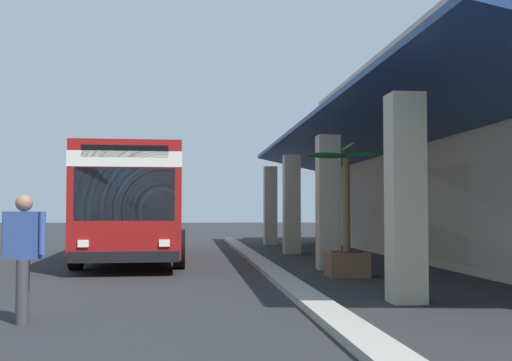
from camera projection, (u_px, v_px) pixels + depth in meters
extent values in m
plane|color=#262628|center=(393.00, 258.00, 20.81)|extent=(120.00, 120.00, 0.00)
cube|color=#9E998E|center=(255.00, 259.00, 19.53)|extent=(29.03, 0.50, 0.12)
cube|color=#B2A88E|center=(270.00, 206.00, 28.77)|extent=(0.55, 0.55, 3.39)
cube|color=#B2A88E|center=(292.00, 204.00, 22.76)|extent=(0.55, 0.55, 3.39)
cube|color=#B2A88E|center=(328.00, 202.00, 16.75)|extent=(0.55, 0.55, 3.39)
cube|color=#B2A88E|center=(405.00, 198.00, 10.74)|extent=(0.55, 0.55, 3.39)
cube|color=navy|center=(350.00, 136.00, 19.98)|extent=(24.19, 3.16, 0.82)
cube|color=#19232D|center=(404.00, 213.00, 20.04)|extent=(20.32, 0.08, 2.40)
cube|color=maroon|center=(135.00, 203.00, 20.33)|extent=(11.10, 3.01, 2.75)
cube|color=silver|center=(135.00, 173.00, 20.37)|extent=(11.12, 3.03, 0.36)
cube|color=#19232D|center=(135.00, 195.00, 20.64)|extent=(9.34, 2.96, 0.90)
cube|color=#19232D|center=(125.00, 194.00, 14.93)|extent=(0.15, 2.24, 1.20)
cube|color=black|center=(125.00, 151.00, 14.96)|extent=(0.14, 1.94, 0.28)
cube|color=black|center=(124.00, 257.00, 14.73)|extent=(0.30, 2.45, 0.24)
cube|color=silver|center=(164.00, 243.00, 14.95)|extent=(0.07, 0.24, 0.16)
cube|color=silver|center=(83.00, 244.00, 14.70)|extent=(0.07, 0.24, 0.16)
cube|color=silver|center=(137.00, 158.00, 21.88)|extent=(2.47, 1.88, 0.24)
cylinder|color=black|center=(179.00, 249.00, 16.86)|extent=(1.00, 0.30, 1.00)
cylinder|color=black|center=(76.00, 250.00, 16.51)|extent=(1.00, 0.30, 1.00)
cylinder|color=black|center=(174.00, 238.00, 23.50)|extent=(1.00, 0.30, 1.00)
cylinder|color=black|center=(101.00, 239.00, 23.14)|extent=(1.00, 0.30, 1.00)
cylinder|color=#38383D|center=(22.00, 292.00, 8.67)|extent=(0.16, 0.16, 0.84)
cylinder|color=#38383D|center=(23.00, 289.00, 9.03)|extent=(0.16, 0.16, 0.84)
cube|color=#334C8C|center=(24.00, 235.00, 8.88)|extent=(0.34, 0.53, 0.63)
sphere|color=#8C664C|center=(24.00, 203.00, 8.90)|extent=(0.23, 0.23, 0.23)
cylinder|color=#334C8C|center=(42.00, 233.00, 8.79)|extent=(0.09, 0.09, 0.57)
cylinder|color=#334C8C|center=(5.00, 232.00, 8.98)|extent=(0.09, 0.09, 0.57)
cube|color=brown|center=(347.00, 264.00, 14.95)|extent=(0.89, 0.89, 0.54)
cylinder|color=#332319|center=(347.00, 252.00, 14.97)|extent=(0.76, 0.76, 0.02)
cylinder|color=brown|center=(346.00, 205.00, 15.01)|extent=(0.16, 0.16, 2.13)
ellipsoid|color=#1E6028|center=(349.00, 146.00, 14.59)|extent=(0.98, 0.29, 0.17)
ellipsoid|color=#1E6028|center=(364.00, 154.00, 15.08)|extent=(0.27, 0.82, 0.16)
ellipsoid|color=#1E6028|center=(346.00, 150.00, 15.43)|extent=(0.76, 0.37, 0.16)
ellipsoid|color=#1E6028|center=(327.00, 155.00, 14.92)|extent=(0.41, 0.97, 0.17)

